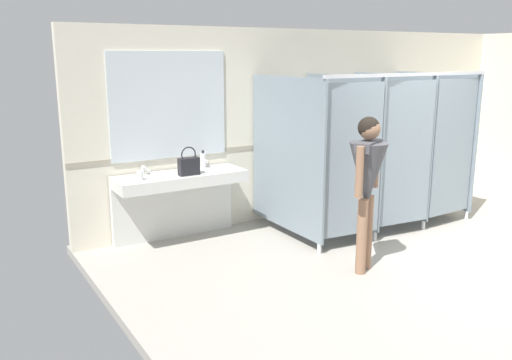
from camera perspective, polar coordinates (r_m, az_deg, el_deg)
The scene contains 10 objects.
ground_plane at distance 6.57m, azimuth 21.36°, elevation -8.63°, with size 7.44×5.81×0.10m, color #9E998E.
wall_back at distance 8.07m, azimuth 7.09°, elevation 6.15°, with size 7.44×0.12×2.63m, color beige.
wall_back_tile_band at distance 8.05m, azimuth 7.32°, elevation 4.24°, with size 7.44×0.01×0.06m, color #9E937F.
vanity_counter at distance 6.74m, azimuth -8.25°, elevation -1.14°, with size 1.61×0.54×0.99m.
mirror_panel at distance 6.74m, azimuth -9.19°, elevation 7.80°, with size 1.51×0.02×1.30m, color silver.
bathroom_stalls at distance 7.36m, azimuth 12.62°, elevation 3.42°, with size 2.68×1.57×2.07m.
person_standing at distance 5.72m, azimuth 11.71°, elevation 0.50°, with size 0.54×0.54×1.67m.
handbag at distance 6.48m, azimuth -7.13°, elevation 1.56°, with size 0.25×0.11×0.35m.
soap_dispenser at distance 6.88m, azimuth -5.62°, elevation 2.11°, with size 0.07×0.07×0.22m.
paper_cup at distance 6.31m, azimuth -12.17°, elevation 0.42°, with size 0.07×0.07×0.11m, color white.
Camera 1 is at (-4.95, -3.63, 2.29)m, focal length 37.78 mm.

